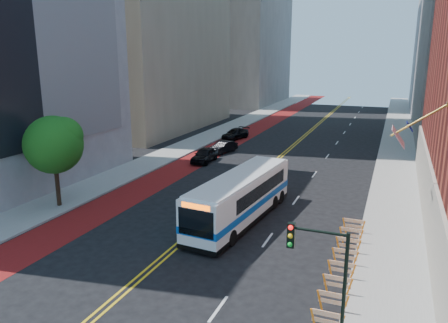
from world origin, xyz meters
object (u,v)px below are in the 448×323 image
street_tree (54,142)px  car_a (205,155)px  car_b (223,147)px  traffic_signal (320,266)px  transit_bus (241,197)px  car_c (235,134)px

street_tree → car_a: bearing=75.2°
street_tree → car_b: 22.22m
traffic_signal → car_b: size_ratio=1.26×
street_tree → transit_bus: 14.03m
car_a → car_c: car_a is taller
traffic_signal → car_b: bearing=117.5°
street_tree → transit_bus: bearing=10.2°
car_c → transit_bus: bearing=-55.9°
street_tree → car_b: (4.59, 21.32, -4.24)m
car_b → car_c: size_ratio=0.85×
car_a → car_b: size_ratio=1.09×
street_tree → car_c: 30.07m
street_tree → car_b: size_ratio=1.66×
car_b → car_c: car_c is taller
car_a → car_c: bearing=94.0°
street_tree → car_c: street_tree is taller
traffic_signal → car_c: bearing=114.2°
street_tree → traffic_signal: (20.66, -9.55, -1.19)m
street_tree → car_c: bearing=84.1°
transit_bus → car_c: 29.13m
transit_bus → car_b: size_ratio=2.99×
traffic_signal → car_b: traffic_signal is taller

